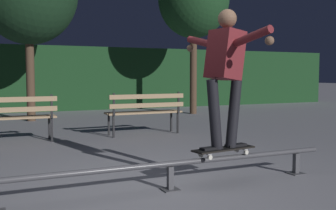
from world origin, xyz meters
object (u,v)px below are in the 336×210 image
object	(u,v)px
skateboarder	(225,66)
park_bench_left_center	(145,109)
grind_rail	(170,168)
skateboard	(224,149)
park_bench_leftmost	(10,114)

from	to	relation	value
skateboarder	park_bench_left_center	distance (m)	3.92
grind_rail	skateboard	distance (m)	0.68
skateboard	park_bench_leftmost	size ratio (longest dim) A/B	0.50
skateboard	skateboarder	distance (m)	0.94
grind_rail	park_bench_leftmost	bearing A→B (deg)	110.26
skateboard	skateboarder	size ratio (longest dim) A/B	0.51
skateboarder	park_bench_leftmost	xyz separation A→B (m)	(-2.07, 3.80, -0.79)
grind_rail	park_bench_left_center	world-z (taller)	park_bench_left_center
grind_rail	skateboard	world-z (taller)	skateboard
skateboard	skateboarder	xyz separation A→B (m)	(0.00, 0.00, 0.94)
skateboard	park_bench_left_center	world-z (taller)	park_bench_left_center
park_bench_leftmost	skateboarder	bearing A→B (deg)	-61.38
skateboard	park_bench_left_center	bearing A→B (deg)	82.36
park_bench_left_center	grind_rail	bearing A→B (deg)	-107.22
skateboarder	grind_rail	bearing A→B (deg)	-179.96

